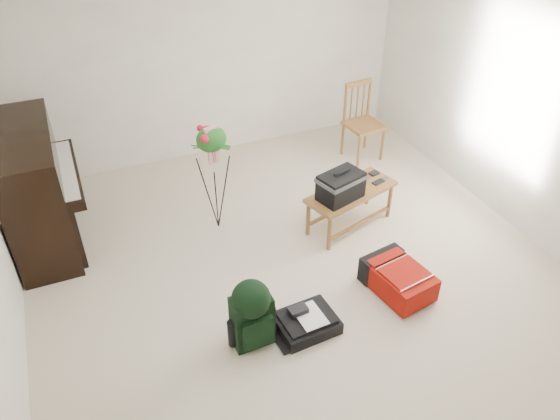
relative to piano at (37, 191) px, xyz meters
name	(u,v)px	position (x,y,z in m)	size (l,w,h in m)	color
floor	(300,278)	(2.19, -1.60, -0.60)	(5.00, 5.50, 0.01)	beige
ceiling	(308,18)	(2.19, -1.60, 1.90)	(5.00, 5.50, 0.01)	white
wall_back	(209,59)	(2.19, 1.15, 0.65)	(5.00, 0.04, 2.50)	beige
wall_right	(534,117)	(4.69, -1.60, 0.65)	(0.04, 5.50, 2.50)	beige
piano	(37,191)	(0.00, 0.00, 0.00)	(0.71, 1.50, 1.25)	black
bench	(342,186)	(2.90, -1.04, -0.05)	(1.09, 0.68, 0.78)	olive
dining_chair	(363,123)	(3.89, 0.25, -0.12)	(0.47, 0.47, 0.99)	olive
red_suitcase	(395,276)	(2.96, -2.06, -0.45)	(0.53, 0.71, 0.27)	#9F0C06
black_duffel	(306,322)	(1.97, -2.20, -0.52)	(0.54, 0.44, 0.21)	black
green_backpack	(252,311)	(1.49, -2.16, -0.23)	(0.34, 0.32, 0.67)	black
flower_stand	(215,179)	(1.70, -0.50, 0.01)	(0.48, 0.48, 1.25)	black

